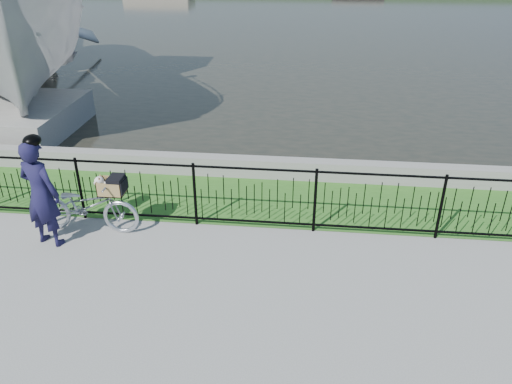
# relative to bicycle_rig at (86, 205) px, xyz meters

# --- Properties ---
(ground) EXTENTS (120.00, 120.00, 0.00)m
(ground) POSITION_rel_bicycle_rig_xyz_m (2.75, -1.22, -0.48)
(ground) COLOR gray
(ground) RESTS_ON ground
(grass_strip) EXTENTS (60.00, 2.00, 0.01)m
(grass_strip) POSITION_rel_bicycle_rig_xyz_m (2.75, 1.38, -0.48)
(grass_strip) COLOR #306620
(grass_strip) RESTS_ON ground
(water) EXTENTS (120.00, 120.00, 0.00)m
(water) POSITION_rel_bicycle_rig_xyz_m (2.75, 31.78, -0.48)
(water) COLOR black
(water) RESTS_ON ground
(quay_wall) EXTENTS (60.00, 0.30, 0.40)m
(quay_wall) POSITION_rel_bicycle_rig_xyz_m (2.75, 2.38, -0.28)
(quay_wall) COLOR gray
(quay_wall) RESTS_ON ground
(fence) EXTENTS (14.00, 0.06, 1.15)m
(fence) POSITION_rel_bicycle_rig_xyz_m (2.75, 0.38, 0.09)
(fence) COLOR black
(fence) RESTS_ON ground
(bicycle_rig) EXTENTS (1.78, 0.62, 1.05)m
(bicycle_rig) POSITION_rel_bicycle_rig_xyz_m (0.00, 0.00, 0.00)
(bicycle_rig) COLOR #B6BBC4
(bicycle_rig) RESTS_ON ground
(cyclist) EXTENTS (0.73, 0.57, 1.85)m
(cyclist) POSITION_rel_bicycle_rig_xyz_m (-0.49, -0.42, 0.43)
(cyclist) COLOR black
(cyclist) RESTS_ON ground
(boat_near) EXTENTS (9.83, 12.05, 6.25)m
(boat_near) POSITION_rel_bicycle_rig_xyz_m (-4.92, 6.79, 1.82)
(boat_near) COLOR #ABABAC
(boat_near) RESTS_ON water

